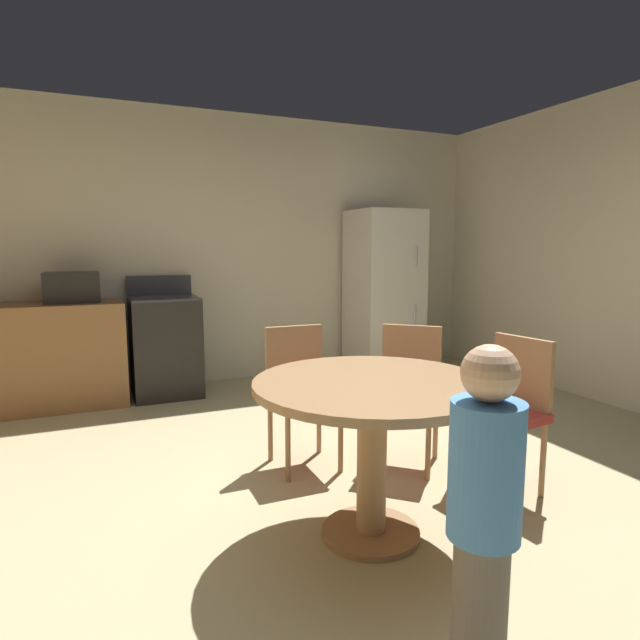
% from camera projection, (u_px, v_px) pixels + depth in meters
% --- Properties ---
extents(ground_plane, '(14.00, 14.00, 0.00)m').
position_uv_depth(ground_plane, '(349.00, 508.00, 2.79)').
color(ground_plane, tan).
extents(wall_back, '(6.17, 0.12, 2.70)m').
position_uv_depth(wall_back, '(216.00, 249.00, 5.35)').
color(wall_back, beige).
rests_on(wall_back, ground).
extents(kitchen_counter, '(1.85, 0.60, 0.90)m').
position_uv_depth(kitchen_counter, '(8.00, 359.00, 4.38)').
color(kitchen_counter, olive).
rests_on(kitchen_counter, ground).
extents(oven_range, '(0.60, 0.60, 1.10)m').
position_uv_depth(oven_range, '(165.00, 345.00, 4.88)').
color(oven_range, black).
rests_on(oven_range, ground).
extents(refrigerator, '(0.68, 0.68, 1.76)m').
position_uv_depth(refrigerator, '(384.00, 293.00, 5.69)').
color(refrigerator, silver).
rests_on(refrigerator, ground).
extents(microwave, '(0.44, 0.32, 0.26)m').
position_uv_depth(microwave, '(72.00, 287.00, 4.50)').
color(microwave, black).
rests_on(microwave, kitchen_counter).
extents(dining_table, '(1.11, 1.11, 0.76)m').
position_uv_depth(dining_table, '(372.00, 415.00, 2.44)').
color(dining_table, '#9E754C').
rests_on(dining_table, ground).
extents(chair_northeast, '(0.57, 0.57, 0.87)m').
position_uv_depth(chair_northeast, '(408.00, 385.00, 3.33)').
color(chair_northeast, '#9E754C').
rests_on(chair_northeast, ground).
extents(chair_north, '(0.40, 0.40, 0.87)m').
position_uv_depth(chair_north, '(300.00, 386.00, 3.31)').
color(chair_north, '#9E754C').
rests_on(chair_north, ground).
extents(chair_east, '(0.45, 0.45, 0.87)m').
position_uv_depth(chair_east, '(507.00, 404.00, 2.93)').
color(chair_east, '#9E754C').
rests_on(chair_east, ground).
extents(person_child, '(0.25, 0.25, 1.09)m').
position_uv_depth(person_child, '(484.00, 512.00, 1.58)').
color(person_child, '#665B51').
rests_on(person_child, ground).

